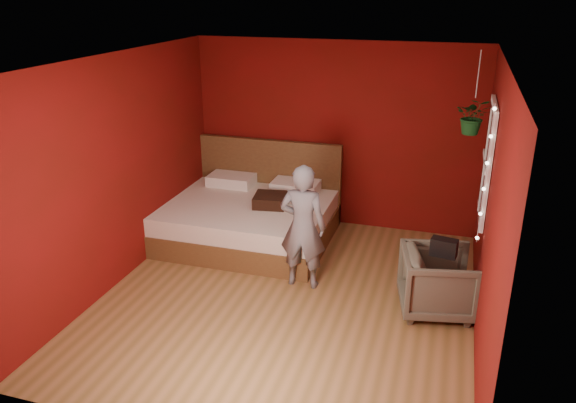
{
  "coord_description": "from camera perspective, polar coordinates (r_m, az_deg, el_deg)",
  "views": [
    {
      "loc": [
        1.6,
        -5.24,
        3.28
      ],
      "look_at": [
        -0.12,
        0.4,
        0.99
      ],
      "focal_mm": 35.0,
      "sensor_mm": 36.0,
      "label": 1
    }
  ],
  "objects": [
    {
      "name": "floor",
      "position": [
        6.39,
        -0.03,
        -9.65
      ],
      "size": [
        4.5,
        4.5,
        0.0
      ],
      "primitive_type": "plane",
      "color": "olive",
      "rests_on": "ground"
    },
    {
      "name": "throw_pillow",
      "position": [
        7.4,
        -1.79,
        0.13
      ],
      "size": [
        0.48,
        0.48,
        0.15
      ],
      "primitive_type": "cube",
      "rotation": [
        0.0,
        0.0,
        0.15
      ],
      "color": "black",
      "rests_on": "bed"
    },
    {
      "name": "hanging_plant",
      "position": [
        6.89,
        18.31,
        8.23
      ],
      "size": [
        0.39,
        0.34,
        0.96
      ],
      "color": "silver",
      "rests_on": "room_walls"
    },
    {
      "name": "room_walls",
      "position": [
        5.71,
        -0.04,
        4.96
      ],
      "size": [
        4.04,
        4.54,
        2.62
      ],
      "color": "maroon",
      "rests_on": "ground"
    },
    {
      "name": "person",
      "position": [
        6.31,
        1.51,
        -2.59
      ],
      "size": [
        0.54,
        0.36,
        1.46
      ],
      "primitive_type": "imported",
      "rotation": [
        0.0,
        0.0,
        3.16
      ],
      "color": "slate",
      "rests_on": "ground"
    },
    {
      "name": "armchair",
      "position": [
        6.18,
        15.0,
        -7.89
      ],
      "size": [
        0.9,
        0.88,
        0.69
      ],
      "primitive_type": "imported",
      "rotation": [
        0.0,
        0.0,
        1.78
      ],
      "color": "#5C5A49",
      "rests_on": "ground"
    },
    {
      "name": "bed",
      "position": [
        7.7,
        -3.79,
        -1.51
      ],
      "size": [
        2.16,
        1.84,
        1.19
      ],
      "color": "brown",
      "rests_on": "ground"
    },
    {
      "name": "handbag",
      "position": [
        5.92,
        15.56,
        -4.52
      ],
      "size": [
        0.28,
        0.18,
        0.19
      ],
      "primitive_type": "cube",
      "rotation": [
        0.0,
        0.0,
        -0.19
      ],
      "color": "black",
      "rests_on": "armchair"
    },
    {
      "name": "window",
      "position": [
        6.41,
        19.55,
        3.86
      ],
      "size": [
        0.05,
        0.97,
        1.27
      ],
      "color": "white",
      "rests_on": "room_walls"
    },
    {
      "name": "fairy_lights",
      "position": [
        5.9,
        19.42,
        2.45
      ],
      "size": [
        0.04,
        0.04,
        1.45
      ],
      "color": "silver",
      "rests_on": "room_walls"
    }
  ]
}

